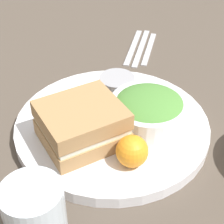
{
  "coord_description": "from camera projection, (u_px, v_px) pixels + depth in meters",
  "views": [
    {
      "loc": [
        0.35,
        0.31,
        0.41
      ],
      "look_at": [
        0.0,
        0.0,
        0.04
      ],
      "focal_mm": 60.0,
      "sensor_mm": 36.0,
      "label": 1
    }
  ],
  "objects": [
    {
      "name": "ground_plane",
      "position": [
        112.0,
        131.0,
        0.62
      ],
      "size": [
        4.0,
        4.0,
        0.0
      ],
      "primitive_type": "plane",
      "color": "#4C4238"
    },
    {
      "name": "plate",
      "position": [
        112.0,
        126.0,
        0.61
      ],
      "size": [
        0.31,
        0.31,
        0.02
      ],
      "primitive_type": "cylinder",
      "color": "silver",
      "rests_on": "ground_plane"
    },
    {
      "name": "sandwich",
      "position": [
        82.0,
        124.0,
        0.56
      ],
      "size": [
        0.14,
        0.14,
        0.06
      ],
      "color": "#A37A4C",
      "rests_on": "plate"
    },
    {
      "name": "salad_bowl",
      "position": [
        149.0,
        109.0,
        0.59
      ],
      "size": [
        0.12,
        0.12,
        0.05
      ],
      "color": "white",
      "rests_on": "plate"
    },
    {
      "name": "dressing_cup",
      "position": [
        117.0,
        86.0,
        0.65
      ],
      "size": [
        0.06,
        0.06,
        0.04
      ],
      "primitive_type": "cylinder",
      "color": "#99999E",
      "rests_on": "plate"
    },
    {
      "name": "orange_wedge",
      "position": [
        132.0,
        151.0,
        0.52
      ],
      "size": [
        0.05,
        0.05,
        0.05
      ],
      "primitive_type": "sphere",
      "color": "orange",
      "rests_on": "plate"
    },
    {
      "name": "fork",
      "position": [
        133.0,
        47.0,
        0.84
      ],
      "size": [
        0.15,
        0.09,
        0.01
      ],
      "primitive_type": "cube",
      "rotation": [
        0.0,
        0.0,
        3.64
      ],
      "color": "#B2B2B7",
      "rests_on": "ground_plane"
    },
    {
      "name": "knife",
      "position": [
        141.0,
        47.0,
        0.84
      ],
      "size": [
        0.16,
        0.09,
        0.01
      ],
      "primitive_type": "cube",
      "rotation": [
        0.0,
        0.0,
        3.64
      ],
      "color": "#B2B2B7",
      "rests_on": "ground_plane"
    },
    {
      "name": "spoon",
      "position": [
        149.0,
        48.0,
        0.84
      ],
      "size": [
        0.14,
        0.08,
        0.01
      ],
      "primitive_type": "cube",
      "rotation": [
        0.0,
        0.0,
        3.64
      ],
      "color": "#B2B2B7",
      "rests_on": "ground_plane"
    }
  ]
}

